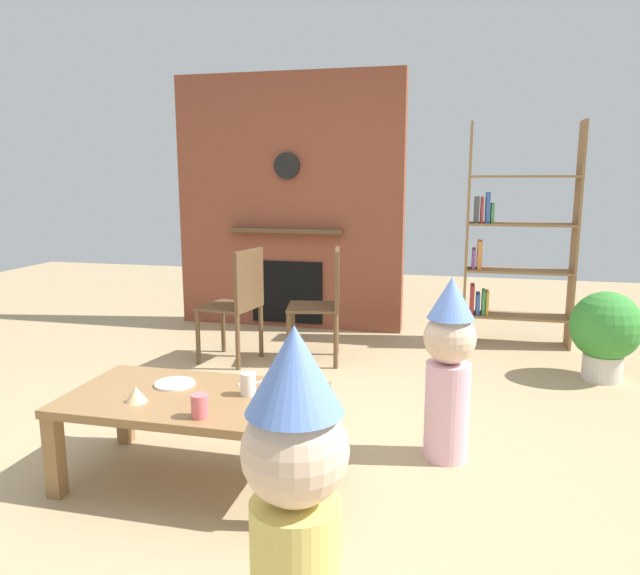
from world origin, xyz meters
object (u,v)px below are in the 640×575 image
Objects in this scene: coffee_table at (193,407)px; child_in_pink at (449,364)px; paper_plate_rear at (282,408)px; paper_cup_center at (248,384)px; potted_plant_tall at (606,330)px; dining_chair_middle at (325,298)px; dining_chair_left at (239,299)px; birthday_cake_slice at (136,394)px; paper_plate_front at (175,384)px; child_with_cone_hat at (295,504)px; paper_cup_near_left at (288,414)px; bookshelf at (510,245)px; paper_cup_near_right at (200,406)px.

coffee_table is 1.28m from child_in_pink.
paper_cup_center is at bearing 146.20° from paper_plate_rear.
child_in_pink is at bearing -125.56° from potted_plant_tall.
dining_chair_middle is (-0.27, 2.05, 0.08)m from paper_plate_rear.
potted_plant_tall is at bearing -165.56° from dining_chair_left.
dining_chair_left is 1.00× the size of dining_chair_middle.
dining_chair_middle reaches higher than birthday_cake_slice.
potted_plant_tall is at bearing 38.45° from paper_plate_front.
paper_plate_front is at bearing -141.55° from potted_plant_tall.
birthday_cake_slice is at bearing -105.17° from paper_plate_front.
paper_plate_front is 0.31× the size of potted_plant_tall.
child_with_cone_hat is at bearing -115.56° from potted_plant_tall.
child_in_pink is at bearing 25.78° from paper_cup_center.
birthday_cake_slice is at bearing -174.80° from paper_plate_rear.
paper_cup_near_left is 0.11× the size of child_in_pink.
birthday_cake_slice is at bearing -138.89° from potted_plant_tall.
birthday_cake_slice is 1.35m from child_with_cone_hat.
dining_chair_middle is 1.39× the size of potted_plant_tall.
paper_plate_rear is (-0.07, 0.16, -0.05)m from paper_cup_near_left.
child_with_cone_hat is 3.06m from dining_chair_middle.
bookshelf reaches higher than paper_cup_center.
bookshelf is at bearing -159.21° from dining_chair_middle.
paper_cup_near_left is at bearing -64.65° from paper_plate_rear.
bookshelf is 3.53m from birthday_cake_slice.
bookshelf reaches higher than paper_cup_near_right.
dining_chair_left is 2.71m from potted_plant_tall.
dining_chair_left is 0.67m from dining_chair_middle.
coffee_table is 1.85× the size of potted_plant_tall.
coffee_table is 1.33× the size of dining_chair_left.
paper_cup_near_left reaches higher than coffee_table.
paper_cup_near_left is 0.50× the size of paper_plate_rear.
paper_plate_front is 0.22× the size of dining_chair_middle.
paper_cup_near_left is 0.16× the size of potted_plant_tall.
child_in_pink is at bearing -51.49° from child_with_cone_hat.
bookshelf is at bearing 57.09° from paper_plate_front.
dining_chair_left is (-2.08, -1.04, -0.36)m from bookshelf.
child_in_pink is 1.85m from potted_plant_tall.
bookshelf is 3.30m from paper_plate_front.
child_with_cone_hat is at bearing -50.78° from paper_cup_near_right.
bookshelf is 1.78× the size of child_with_cone_hat.
paper_cup_near_right reaches higher than paper_plate_rear.
child_in_pink is 2.08m from dining_chair_left.
coffee_table is 11.94× the size of birthday_cake_slice.
dining_chair_middle is at bearing 79.57° from paper_plate_front.
paper_plate_rear is at bearing -111.67° from bookshelf.
child_in_pink reaches higher than dining_chair_middle.
birthday_cake_slice is 3.26m from potted_plant_tall.
bookshelf reaches higher than potted_plant_tall.
paper_plate_rear reaches higher than coffee_table.
potted_plant_tall reaches higher than paper_plate_front.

